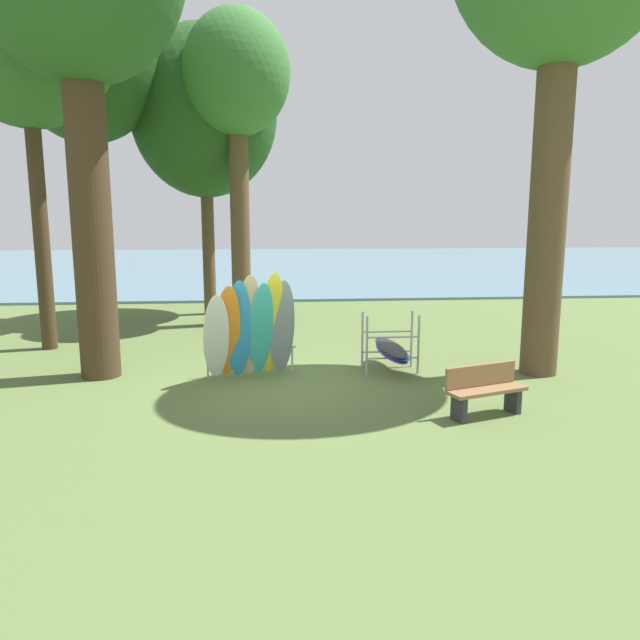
% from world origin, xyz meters
% --- Properties ---
extents(ground_plane, '(80.00, 80.00, 0.00)m').
position_xyz_m(ground_plane, '(0.00, 0.00, 0.00)').
color(ground_plane, '#566B38').
extents(lake_water, '(80.00, 36.00, 0.10)m').
position_xyz_m(lake_water, '(0.00, 29.40, 0.05)').
color(lake_water, slate).
rests_on(lake_water, ground).
extents(tree_mid_behind, '(4.44, 4.44, 10.52)m').
position_xyz_m(tree_mid_behind, '(-5.34, 7.35, 7.92)').
color(tree_mid_behind, '#42301E').
rests_on(tree_mid_behind, ground).
extents(tree_far_left_back, '(4.37, 4.37, 10.36)m').
position_xyz_m(tree_far_left_back, '(-5.62, 3.68, 7.80)').
color(tree_far_left_back, '#42301E').
rests_on(tree_far_left_back, ground).
extents(tree_far_right_back, '(4.71, 4.71, 9.32)m').
position_xyz_m(tree_far_right_back, '(-2.07, 8.79, 6.58)').
color(tree_far_right_back, brown).
rests_on(tree_far_right_back, ground).
extents(tree_deep_back, '(3.12, 3.12, 9.20)m').
position_xyz_m(tree_deep_back, '(-0.92, 6.81, 7.16)').
color(tree_deep_back, brown).
rests_on(tree_deep_back, ground).
extents(leaning_board_pile, '(1.95, 1.12, 2.21)m').
position_xyz_m(leaning_board_pile, '(-0.49, 0.42, 1.02)').
color(leaning_board_pile, white).
rests_on(leaning_board_pile, ground).
extents(board_storage_rack, '(1.15, 2.13, 1.25)m').
position_xyz_m(board_storage_rack, '(2.50, 0.76, 0.47)').
color(board_storage_rack, '#9EA0A5').
rests_on(board_storage_rack, ground).
extents(park_bench, '(1.46, 0.84, 0.85)m').
position_xyz_m(park_bench, '(3.45, -2.27, 0.45)').
color(park_bench, '#2D2D33').
rests_on(park_bench, ground).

